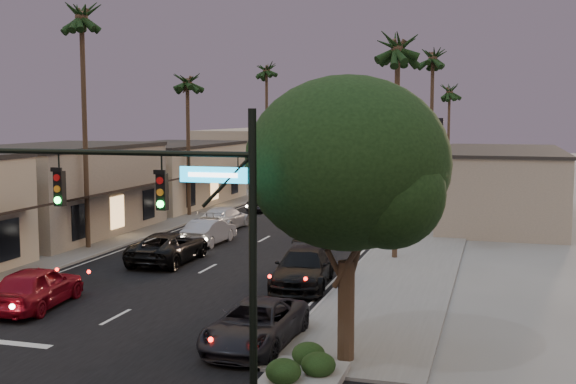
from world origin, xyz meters
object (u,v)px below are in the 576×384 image
Objects in this scene: palm_ra at (398,40)px; oncoming_pickup at (169,247)px; corner_tree at (349,170)px; streetlight_left at (291,137)px; traffic_signal at (186,210)px; palm_lc at (187,76)px; curbside_near at (255,324)px; oncoming_red at (36,287)px; streetlight_right at (411,143)px; palm_lb at (81,10)px; arch at (377,133)px; palm_rc at (450,88)px; palm_far at (324,85)px; palm_ld at (266,66)px; oncoming_silver at (209,231)px; curbside_black at (303,268)px; palm_rb at (433,53)px.

palm_ra reaches higher than oncoming_pickup.
streetlight_left reaches higher than corner_tree.
traffic_signal is 21.19m from palm_ra.
palm_lc is 32.91m from curbside_near.
oncoming_red is 9.68m from oncoming_pickup.
palm_lb reaches higher than streetlight_right.
streetlight_left is 1.57× the size of oncoming_pickup.
arch is 1.15× the size of palm_ra.
oncoming_pickup is (-11.15, -44.09, -9.67)m from palm_rc.
palm_rc reaches higher than corner_tree.
palm_far is (-8.30, 8.00, 5.91)m from arch.
oncoming_pickup reaches higher than curbside_near.
palm_ld is 2.48× the size of oncoming_pickup.
palm_lb is at bearing -92.67° from streetlight_left.
arch is 44.91m from oncoming_silver.
streetlight_right reaches higher than curbside_black.
streetlight_left is 0.74× the size of palm_lc.
traffic_signal is 53.47m from palm_ld.
palm_lc is 0.86× the size of palm_rb.
traffic_signal reaches higher than curbside_near.
arch is 1.69× the size of streetlight_right.
palm_lb is 1.25× the size of palm_lc.
palm_rb reaches higher than palm_ra.
streetlight_right reaches higher than corner_tree.
curbside_black is (-3.94, 9.34, -5.14)m from corner_tree.
palm_ra is (2.91, 20.00, 6.36)m from traffic_signal.
traffic_signal is at bearing -65.94° from palm_lc.
streetlight_left is at bearing 103.14° from traffic_signal.
palm_ra is 2.63× the size of oncoming_red.
arch is 50.37m from oncoming_pickup.
streetlight_left is (-6.92, -12.00, -0.20)m from arch.
palm_ld reaches higher than traffic_signal.
palm_lb reaches higher than oncoming_silver.
curbside_near is (-2.41, -55.74, -9.73)m from palm_rc.
oncoming_red is at bearing 146.07° from traffic_signal.
palm_lc is at bearing -104.20° from arch.
curbside_black is at bearing -96.42° from palm_rb.
streetlight_left is 33.19m from oncoming_silver.
streetlight_right is 1.55× the size of curbside_black.
corner_tree is at bearing -69.19° from palm_ld.
palm_lc is 19.10m from palm_ld.
palm_lc is 25.72m from curbside_black.
streetlight_left reaches higher than oncoming_pickup.
palm_lb is 1.25× the size of palm_rc.
streetlight_left is at bearing -84.52° from oncoming_pickup.
oncoming_silver is (-0.01, 5.50, -0.03)m from oncoming_pickup.
arch is at bearing 94.93° from traffic_signal.
palm_lb is 3.03× the size of oncoming_red.
palm_lc is at bearing -121.56° from palm_rc.
palm_ra is 20.02m from palm_rb.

